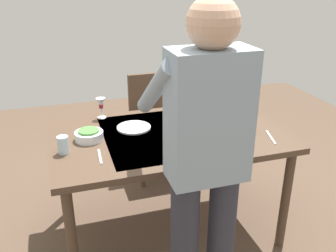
{
  "coord_description": "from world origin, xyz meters",
  "views": [
    {
      "loc": [
        0.66,
        2.12,
        1.78
      ],
      "look_at": [
        0.0,
        0.0,
        0.82
      ],
      "focal_mm": 39.48,
      "sensor_mm": 36.0,
      "label": 1
    }
  ],
  "objects_px": {
    "dining_table": "(168,143)",
    "serving_bowl_pasta": "(191,130)",
    "chair_near": "(153,118)",
    "person_server": "(205,159)",
    "wine_glass_left": "(101,104)",
    "side_bowl_salad": "(89,135)",
    "water_cup_far_left": "(247,124)",
    "dinner_plate_near": "(134,127)",
    "dinner_plate_far": "(202,113)",
    "water_cup_near_left": "(195,150)",
    "water_cup_near_right": "(63,145)",
    "wine_bottle": "(230,92)"
  },
  "relations": [
    {
      "from": "person_server",
      "to": "dinner_plate_near",
      "type": "xyz_separation_m",
      "value": [
        0.15,
        -0.88,
        -0.19
      ]
    },
    {
      "from": "water_cup_near_left",
      "to": "serving_bowl_pasta",
      "type": "bearing_deg",
      "value": -107.06
    },
    {
      "from": "side_bowl_salad",
      "to": "dining_table",
      "type": "bearing_deg",
      "value": 174.47
    },
    {
      "from": "wine_bottle",
      "to": "chair_near",
      "type": "bearing_deg",
      "value": -44.35
    },
    {
      "from": "water_cup_near_left",
      "to": "serving_bowl_pasta",
      "type": "height_order",
      "value": "water_cup_near_left"
    },
    {
      "from": "person_server",
      "to": "water_cup_near_left",
      "type": "xyz_separation_m",
      "value": [
        -0.09,
        -0.37,
        -0.14
      ]
    },
    {
      "from": "side_bowl_salad",
      "to": "water_cup_far_left",
      "type": "bearing_deg",
      "value": 170.32
    },
    {
      "from": "dinner_plate_near",
      "to": "dinner_plate_far",
      "type": "height_order",
      "value": "same"
    },
    {
      "from": "water_cup_near_right",
      "to": "side_bowl_salad",
      "type": "height_order",
      "value": "water_cup_near_right"
    },
    {
      "from": "chair_near",
      "to": "person_server",
      "type": "xyz_separation_m",
      "value": [
        0.18,
        1.59,
        0.43
      ]
    },
    {
      "from": "water_cup_near_left",
      "to": "dinner_plate_far",
      "type": "height_order",
      "value": "water_cup_near_left"
    },
    {
      "from": "chair_near",
      "to": "water_cup_far_left",
      "type": "relative_size",
      "value": 9.01
    },
    {
      "from": "water_cup_near_left",
      "to": "dinner_plate_near",
      "type": "relative_size",
      "value": 0.43
    },
    {
      "from": "water_cup_near_right",
      "to": "dinner_plate_far",
      "type": "relative_size",
      "value": 0.46
    },
    {
      "from": "water_cup_near_right",
      "to": "dinner_plate_far",
      "type": "height_order",
      "value": "water_cup_near_right"
    },
    {
      "from": "wine_glass_left",
      "to": "side_bowl_salad",
      "type": "bearing_deg",
      "value": 69.69
    },
    {
      "from": "water_cup_far_left",
      "to": "serving_bowl_pasta",
      "type": "bearing_deg",
      "value": -9.22
    },
    {
      "from": "dinner_plate_far",
      "to": "wine_bottle",
      "type": "bearing_deg",
      "value": -157.61
    },
    {
      "from": "serving_bowl_pasta",
      "to": "wine_bottle",
      "type": "bearing_deg",
      "value": -138.36
    },
    {
      "from": "chair_near",
      "to": "wine_bottle",
      "type": "height_order",
      "value": "wine_bottle"
    },
    {
      "from": "water_cup_far_left",
      "to": "dinner_plate_far",
      "type": "bearing_deg",
      "value": -66.94
    },
    {
      "from": "chair_near",
      "to": "water_cup_near_left",
      "type": "bearing_deg",
      "value": 85.95
    },
    {
      "from": "wine_glass_left",
      "to": "side_bowl_salad",
      "type": "relative_size",
      "value": 0.84
    },
    {
      "from": "wine_glass_left",
      "to": "dinner_plate_near",
      "type": "xyz_separation_m",
      "value": [
        -0.18,
        0.25,
        -0.1
      ]
    },
    {
      "from": "wine_glass_left",
      "to": "side_bowl_salad",
      "type": "xyz_separation_m",
      "value": [
        0.13,
        0.35,
        -0.07
      ]
    },
    {
      "from": "dining_table",
      "to": "water_cup_near_right",
      "type": "distance_m",
      "value": 0.69
    },
    {
      "from": "water_cup_near_right",
      "to": "serving_bowl_pasta",
      "type": "relative_size",
      "value": 0.36
    },
    {
      "from": "chair_near",
      "to": "dinner_plate_far",
      "type": "distance_m",
      "value": 0.68
    },
    {
      "from": "serving_bowl_pasta",
      "to": "water_cup_near_right",
      "type": "bearing_deg",
      "value": 1.83
    },
    {
      "from": "person_server",
      "to": "serving_bowl_pasta",
      "type": "bearing_deg",
      "value": -105.6
    },
    {
      "from": "chair_near",
      "to": "person_server",
      "type": "relative_size",
      "value": 0.54
    },
    {
      "from": "wine_bottle",
      "to": "water_cup_near_left",
      "type": "height_order",
      "value": "wine_bottle"
    },
    {
      "from": "person_server",
      "to": "serving_bowl_pasta",
      "type": "distance_m",
      "value": 0.71
    },
    {
      "from": "wine_glass_left",
      "to": "water_cup_far_left",
      "type": "relative_size",
      "value": 1.5
    },
    {
      "from": "dinner_plate_far",
      "to": "water_cup_far_left",
      "type": "bearing_deg",
      "value": 113.06
    },
    {
      "from": "wine_glass_left",
      "to": "serving_bowl_pasta",
      "type": "height_order",
      "value": "wine_glass_left"
    },
    {
      "from": "dining_table",
      "to": "chair_near",
      "type": "bearing_deg",
      "value": -98.67
    },
    {
      "from": "dining_table",
      "to": "water_cup_near_right",
      "type": "xyz_separation_m",
      "value": [
        0.67,
        0.09,
        0.13
      ]
    },
    {
      "from": "dining_table",
      "to": "serving_bowl_pasta",
      "type": "relative_size",
      "value": 5.05
    },
    {
      "from": "water_cup_near_right",
      "to": "water_cup_far_left",
      "type": "xyz_separation_m",
      "value": [
        -1.19,
        0.04,
        -0.0
      ]
    },
    {
      "from": "water_cup_far_left",
      "to": "serving_bowl_pasta",
      "type": "relative_size",
      "value": 0.34
    },
    {
      "from": "dining_table",
      "to": "chair_near",
      "type": "relative_size",
      "value": 1.66
    },
    {
      "from": "dining_table",
      "to": "chair_near",
      "type": "xyz_separation_m",
      "value": [
        -0.13,
        -0.86,
        -0.17
      ]
    },
    {
      "from": "dining_table",
      "to": "person_server",
      "type": "xyz_separation_m",
      "value": [
        0.05,
        0.73,
        0.27
      ]
    },
    {
      "from": "wine_glass_left",
      "to": "water_cup_near_right",
      "type": "relative_size",
      "value": 1.42
    },
    {
      "from": "dinner_plate_near",
      "to": "dining_table",
      "type": "bearing_deg",
      "value": 144.34
    },
    {
      "from": "person_server",
      "to": "water_cup_far_left",
      "type": "distance_m",
      "value": 0.84
    },
    {
      "from": "water_cup_near_left",
      "to": "water_cup_near_right",
      "type": "height_order",
      "value": "water_cup_near_right"
    },
    {
      "from": "wine_bottle",
      "to": "water_cup_near_left",
      "type": "distance_m",
      "value": 0.94
    },
    {
      "from": "chair_near",
      "to": "side_bowl_salad",
      "type": "height_order",
      "value": "chair_near"
    }
  ]
}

